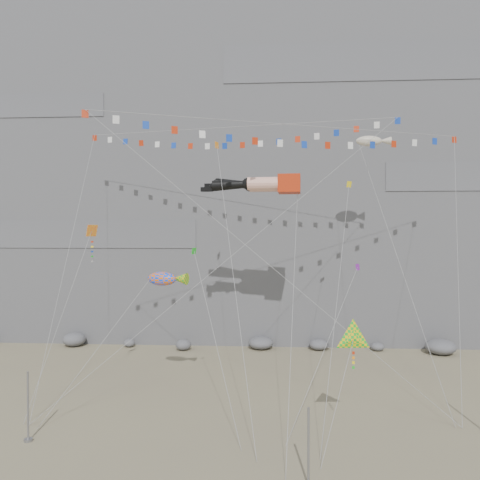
{
  "coord_description": "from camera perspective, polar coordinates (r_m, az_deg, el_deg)",
  "views": [
    {
      "loc": [
        0.79,
        -31.69,
        12.19
      ],
      "look_at": [
        -1.7,
        9.0,
        11.53
      ],
      "focal_mm": 35.0,
      "sensor_mm": 36.0,
      "label": 1
    }
  ],
  "objects": [
    {
      "name": "ground",
      "position": [
        33.97,
        2.06,
        -20.1
      ],
      "size": [
        120.0,
        120.0,
        0.0
      ],
      "primitive_type": "plane",
      "color": "gray",
      "rests_on": "ground"
    },
    {
      "name": "cliff",
      "position": [
        64.97,
        2.8,
        12.3
      ],
      "size": [
        80.0,
        28.0,
        50.0
      ],
      "primitive_type": "cube",
      "color": "slate",
      "rests_on": "ground"
    },
    {
      "name": "talus_boulders",
      "position": [
        50.06,
        2.56,
        -12.46
      ],
      "size": [
        60.0,
        3.0,
        1.2
      ],
      "primitive_type": null,
      "color": "slate",
      "rests_on": "ground"
    },
    {
      "name": "anchor_pole_left",
      "position": [
        31.43,
        -24.43,
        -18.0
      ],
      "size": [
        0.12,
        0.12,
        4.08
      ],
      "primitive_type": "cylinder",
      "color": "gray",
      "rests_on": "ground"
    },
    {
      "name": "anchor_pole_center",
      "position": [
        24.73,
        8.35,
        -23.68
      ],
      "size": [
        0.12,
        0.12,
        3.79
      ],
      "primitive_type": "cylinder",
      "color": "gray",
      "rests_on": "ground"
    },
    {
      "name": "legs_kite",
      "position": [
        39.06,
        2.69,
        6.76
      ],
      "size": [
        8.31,
        17.6,
        22.62
      ],
      "rotation": [
        0.0,
        0.0,
        -0.08
      ],
      "color": "#B8280B",
      "rests_on": "ground"
    },
    {
      "name": "flag_banner_upper",
      "position": [
        43.53,
        -0.83,
        13.58
      ],
      "size": [
        27.79,
        16.82,
        28.43
      ],
      "color": "#B8280B",
      "rests_on": "ground"
    },
    {
      "name": "flag_banner_lower",
      "position": [
        37.06,
        6.42,
        13.76
      ],
      "size": [
        28.32,
        11.91,
        23.74
      ],
      "color": "#B8280B",
      "rests_on": "ground"
    },
    {
      "name": "harlequin_kite",
      "position": [
        35.32,
        -17.63,
        1.02
      ],
      "size": [
        3.78,
        5.41,
        13.46
      ],
      "color": "red",
      "rests_on": "ground"
    },
    {
      "name": "fish_windsock",
      "position": [
        35.27,
        -9.52,
        -4.7
      ],
      "size": [
        8.27,
        7.46,
        12.55
      ],
      "color": "orange",
      "rests_on": "ground"
    },
    {
      "name": "delta_kite",
      "position": [
        28.29,
        13.66,
        -11.63
      ],
      "size": [
        3.45,
        3.6,
        7.73
      ],
      "color": "yellow",
      "rests_on": "ground"
    },
    {
      "name": "blimp_windsock",
      "position": [
        43.82,
        15.47,
        11.47
      ],
      "size": [
        4.62,
        13.27,
        23.99
      ],
      "color": "beige",
      "rests_on": "ground"
    },
    {
      "name": "small_kite_a",
      "position": [
        38.94,
        -2.78,
        10.99
      ],
      "size": [
        4.3,
        14.51,
        24.06
      ],
      "color": "orange",
      "rests_on": "ground"
    },
    {
      "name": "small_kite_b",
      "position": [
        38.77,
        14.04,
        -3.49
      ],
      "size": [
        6.86,
        12.4,
        16.24
      ],
      "color": "purple",
      "rests_on": "ground"
    },
    {
      "name": "small_kite_c",
      "position": [
        32.41,
        -5.53,
        -1.77
      ],
      "size": [
        4.23,
        6.96,
        13.12
      ],
      "color": "green",
      "rests_on": "ground"
    },
    {
      "name": "small_kite_d",
      "position": [
        39.59,
        13.11,
        6.16
      ],
      "size": [
        4.52,
        14.85,
        21.83
      ],
      "color": "yellow",
      "rests_on": "ground"
    }
  ]
}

